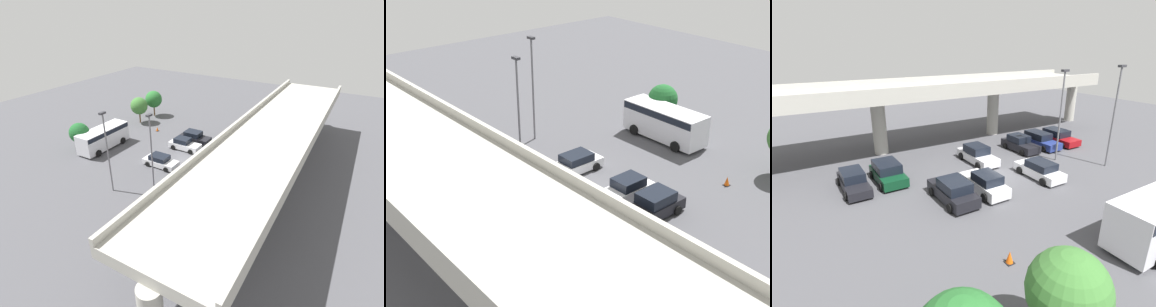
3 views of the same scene
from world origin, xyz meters
The scene contains 18 objects.
ground_plane centered at (0.00, 0.00, 0.00)m, with size 90.59×90.59×0.00m, color #4C4C51.
highway_overpass centered at (0.00, 11.23, 5.71)m, with size 43.67×7.98×7.08m.
parked_car_0 centered at (-11.30, 4.09, 0.70)m, with size 1.99×4.74×1.51m.
parked_car_1 centered at (-8.57, 4.19, 0.78)m, with size 2.26×4.34×1.63m.
parked_car_2 centered at (-5.61, -1.43, 0.78)m, with size 2.20×4.56×1.68m.
parked_car_3 centered at (-2.92, -1.49, 0.75)m, with size 2.02×4.44×1.62m.
parked_car_4 centered at (0.05, 4.02, 0.75)m, with size 2.11×4.81×1.64m.
parked_car_5 centered at (2.61, -1.61, 0.69)m, with size 2.07×4.47×1.45m.
parked_car_6 centered at (5.78, 4.54, 0.73)m, with size 2.07×4.34×1.62m.
parked_car_7 centered at (8.48, 4.44, 0.76)m, with size 2.07×4.80×1.60m.
parked_car_8 centered at (11.19, 4.33, 0.74)m, with size 2.21×4.89×1.56m.
shuttle_bus centered at (2.31, -11.49, 1.73)m, with size 7.63×2.81×2.91m.
lamp_post_near_aisle centered at (9.69, -2.91, 5.21)m, with size 0.70×0.35×9.01m.
lamp_post_mid_lot centered at (6.87, 0.52, 4.96)m, with size 0.70×0.35×8.53m.
tree_front_left centered at (-11.88, -13.33, 3.02)m, with size 2.93×2.93×4.50m.
tree_front_centre centered at (-7.89, -13.35, 2.94)m, with size 2.84×2.84×4.37m.
tree_front_right centered at (4.48, -13.59, 2.61)m, with size 2.71×2.71×3.97m.
traffic_cone centered at (-6.32, -8.65, 0.33)m, with size 0.44×0.44×0.70m.
Camera 1 is at (28.93, 18.32, 18.57)m, focal length 28.00 mm.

